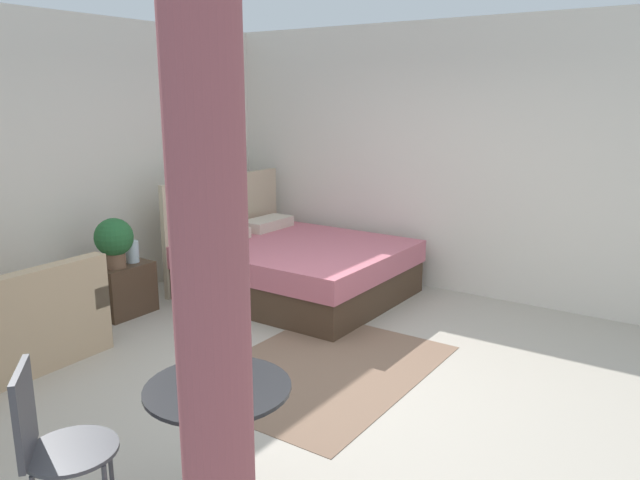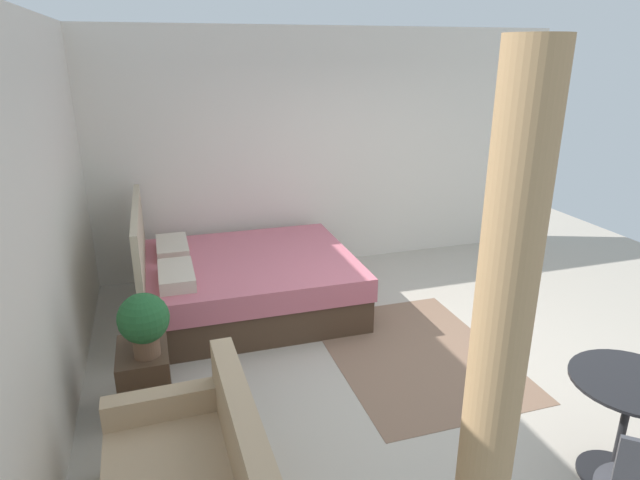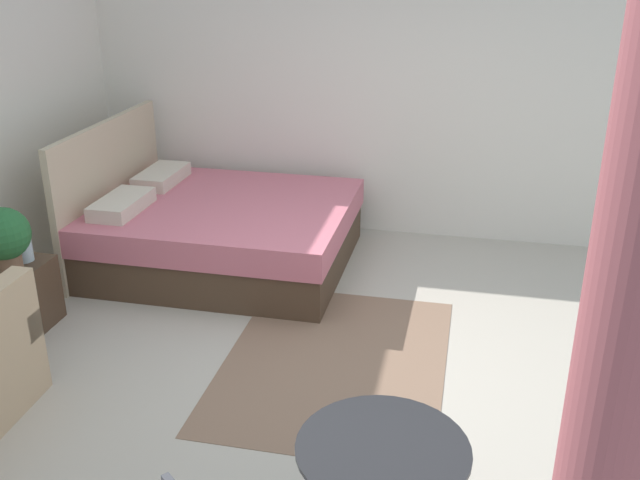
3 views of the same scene
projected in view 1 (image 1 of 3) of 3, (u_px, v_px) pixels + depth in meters
The scene contains 12 objects.
ground_plane at pixel (322, 375), 4.81m from camera, with size 8.20×8.91×0.02m, color #B2A899.
wall_back at pixel (76, 165), 6.09m from camera, with size 8.20×0.12×2.89m, color silver.
wall_right at pixel (458, 160), 6.56m from camera, with size 0.12×5.91×2.89m, color silver.
area_rug at pixel (323, 368), 4.89m from camera, with size 2.02×1.49×0.01m, color #7F604C.
bed at pixel (293, 266), 6.65m from camera, with size 1.85×2.17×1.22m.
couch at pixel (9, 334), 4.87m from camera, with size 1.41×0.87×0.84m.
nightstand at pixel (124, 289), 6.06m from camera, with size 0.54×0.37×0.51m.
potted_plant at pixel (114, 239), 5.83m from camera, with size 0.37×0.37×0.48m.
vase at pixel (132, 252), 6.06m from camera, with size 0.13×0.13×0.21m.
balcony_table at pixel (219, 425), 3.08m from camera, with size 0.73×0.73×0.73m.
cafe_chair_near_window at pixel (50, 438), 2.87m from camera, with size 0.61×0.61×0.93m.
curtain_left at pixel (214, 351), 1.96m from camera, with size 0.24×0.24×2.66m.
Camera 1 is at (-3.67, -2.49, 2.13)m, focal length 34.41 mm.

